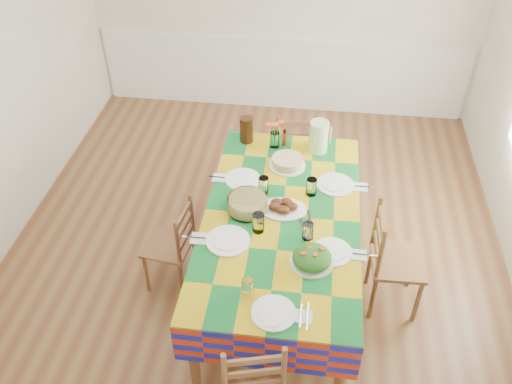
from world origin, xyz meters
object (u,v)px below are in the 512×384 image
Objects in this scene: meat_platter at (283,207)px; chair_far at (294,150)px; dining_table at (281,225)px; chair_left at (173,245)px; tea_pitcher at (246,130)px; green_pitcher at (319,137)px; chair_right at (392,261)px.

chair_far is (0.01, 1.32, -0.40)m from meat_platter.
chair_left reaches higher than dining_table.
tea_pitcher is 0.24× the size of chair_far.
green_pitcher is at bearing 104.01° from chair_far.
tea_pitcher is at bearing 35.87° from chair_far.
chair_left is (-0.48, -0.96, -0.54)m from tea_pitcher.
green_pitcher reaches higher than chair_right.
meat_platter is 0.43× the size of chair_left.
tea_pitcher is 0.28× the size of chair_left.
chair_right is at bearing 111.61° from chair_far.
green_pitcher reaches higher than dining_table.
meat_platter is at bearing 89.64° from dining_table.
green_pitcher is 0.75m from chair_far.
chair_far is (-0.22, 0.49, -0.51)m from green_pitcher.
dining_table is at bearing -90.36° from meat_platter.
dining_table is 2.25× the size of chair_far.
chair_far is at bearing 89.66° from meat_platter.
meat_platter is at bearing 79.17° from chair_far.
chair_right reaches higher than dining_table.
chair_far is at bearing 114.50° from green_pitcher.
green_pitcher is at bearing 33.80° from chair_right.
meat_platter is at bearing 83.63° from chair_right.
chair_far is at bearing 46.36° from tea_pitcher.
meat_platter is at bearing -105.71° from green_pitcher.
chair_far is (0.41, 0.43, -0.49)m from tea_pitcher.
chair_right is at bearing -36.67° from tea_pitcher.
dining_table is 0.14m from meat_platter.
tea_pitcher reaches higher than chair_right.
tea_pitcher is at bearing 174.51° from green_pitcher.
chair_left is (-1.12, -0.90, -0.57)m from green_pitcher.
dining_table is 2.27× the size of chair_right.
chair_left is at bearing -175.48° from meat_platter.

